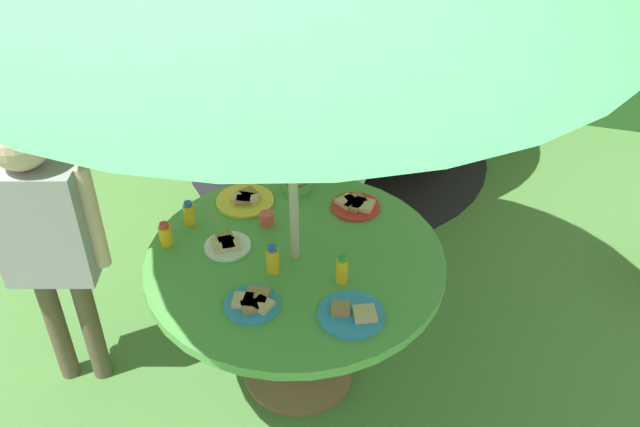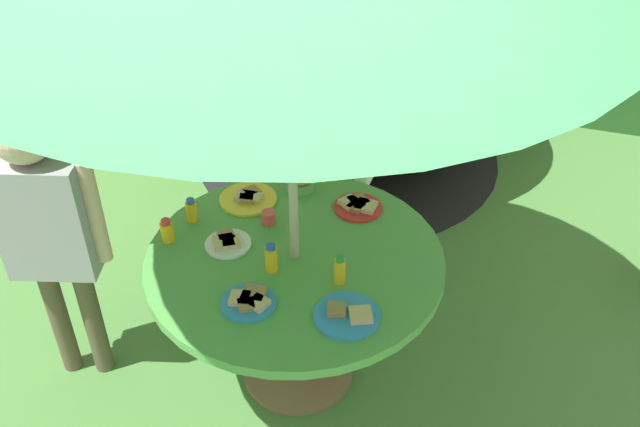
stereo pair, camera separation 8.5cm
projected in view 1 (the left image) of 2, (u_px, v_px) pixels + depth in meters
name	position (u px, v px, depth m)	size (l,w,h in m)	color
ground_plane	(299.00, 374.00, 3.22)	(10.00, 10.00, 0.02)	#477A38
garden_table	(296.00, 283.00, 2.88)	(1.21, 1.21, 0.70)	brown
wooden_chair	(287.00, 129.00, 3.95)	(0.56, 0.55, 0.96)	#93704C
dome_tent	(339.00, 40.00, 4.27)	(2.15, 2.15, 1.65)	orange
child_in_white_shirt	(353.00, 132.00, 3.44)	(0.21, 0.42, 1.22)	navy
child_in_grey_shirt	(43.00, 223.00, 2.70)	(0.44, 0.28, 1.36)	brown
snack_bowl	(296.00, 182.00, 3.16)	(0.13, 0.13, 0.07)	#66B259
plate_far_left	(252.00, 303.00, 2.56)	(0.21, 0.21, 0.03)	#338CD8
plate_mid_right	(352.00, 314.00, 2.52)	(0.25, 0.25, 0.03)	#338CD8
plate_center_front	(355.00, 205.00, 3.06)	(0.21, 0.21, 0.03)	red
plate_center_back	(227.00, 245.00, 2.84)	(0.19, 0.19, 0.03)	white
plate_near_left	(245.00, 200.00, 3.09)	(0.26, 0.26, 0.03)	yellow
juice_bottle_near_right	(272.00, 260.00, 2.69)	(0.05, 0.05, 0.12)	yellow
juice_bottle_far_right	(342.00, 270.00, 2.64)	(0.05, 0.05, 0.13)	yellow
juice_bottle_mid_left	(189.00, 214.00, 2.94)	(0.05, 0.05, 0.11)	yellow
juice_bottle_front_edge	(166.00, 235.00, 2.83)	(0.05, 0.05, 0.10)	yellow
cup_near	(267.00, 219.00, 2.95)	(0.06, 0.06, 0.06)	#E04C47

